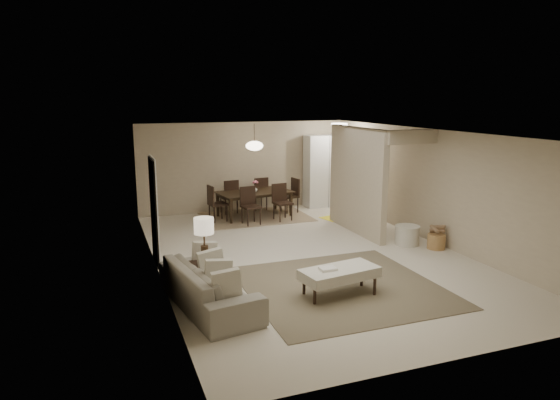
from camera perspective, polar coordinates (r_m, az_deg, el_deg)
name	(u,v)px	position (r m, az deg, el deg)	size (l,w,h in m)	color
floor	(307,254)	(10.35, 3.11, -6.24)	(9.00, 9.00, 0.00)	beige
ceiling	(308,133)	(9.87, 3.27, 7.71)	(9.00, 9.00, 0.00)	white
back_wall	(245,166)	(14.22, -4.03, 3.86)	(6.00, 6.00, 0.00)	tan
left_wall	(155,206)	(9.28, -14.07, -0.68)	(9.00, 9.00, 0.00)	tan
right_wall	(432,186)	(11.54, 17.00, 1.54)	(9.00, 9.00, 0.00)	tan
partition	(357,180)	(11.92, 8.77, 2.23)	(0.15, 2.50, 2.50)	tan
doorway	(154,211)	(9.92, -14.22, -1.27)	(0.04, 0.90, 2.04)	black
pantry_cabinet	(325,171)	(14.75, 5.18, 3.34)	(1.20, 0.55, 2.10)	white
flush_light	(339,124)	(13.74, 6.81, 8.60)	(0.44, 0.44, 0.05)	white
living_rug	(342,287)	(8.71, 7.05, -9.80)	(3.20, 3.20, 0.01)	brown
sofa	(209,286)	(7.86, -8.16, -9.70)	(0.89, 2.27, 0.66)	gray
ottoman_bench	(340,274)	(8.24, 6.83, -8.35)	(1.36, 0.78, 0.46)	beige
side_table	(206,279)	(8.33, -8.51, -8.92)	(0.49, 0.49, 0.54)	black
table_lamp	(204,230)	(8.08, -8.69, -3.39)	(0.32, 0.32, 0.76)	#412D1B
round_pouf	(407,235)	(11.31, 14.33, -3.93)	(0.54, 0.54, 0.42)	beige
wicker_basket	(436,241)	(11.18, 17.43, -4.54)	(0.38, 0.38, 0.32)	olive
dining_rug	(255,216)	(13.54, -2.86, -1.88)	(2.80, 2.10, 0.01)	#8E7258
dining_table	(255,204)	(13.47, -2.87, -0.48)	(1.96, 1.09, 0.69)	black
dining_chairs	(255,199)	(13.44, -2.88, 0.08)	(2.60, 2.03, 0.96)	black
vase	(255,189)	(13.39, -2.89, 1.26)	(0.14, 0.14, 0.14)	white
yellow_mat	(340,217)	(13.53, 6.82, -1.97)	(0.97, 0.59, 0.01)	yellow
pendant_light	(254,146)	(13.23, -2.94, 6.21)	(0.46, 0.46, 0.71)	#412D1B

